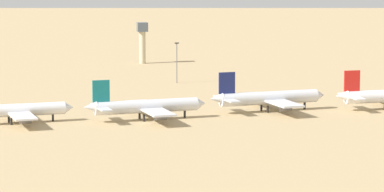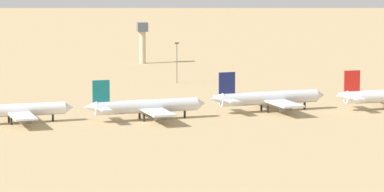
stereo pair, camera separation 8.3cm
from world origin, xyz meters
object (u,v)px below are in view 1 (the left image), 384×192
Objects in this scene: parked_jet_yellow_3 at (13,110)px; light_pole_mid at (177,60)px; parked_jet_teal_4 at (145,106)px; parked_jet_navy_5 at (268,98)px; control_tower at (142,39)px.

light_pole_mid reaches higher than parked_jet_yellow_3.
light_pole_mid is (26.92, 91.64, 5.29)m from parked_jet_teal_4.
light_pole_mid reaches higher than parked_jet_teal_4.
parked_jet_navy_5 is (44.54, 9.88, 0.15)m from parked_jet_teal_4.
control_tower is at bearing 92.60° from light_pole_mid.
parked_jet_teal_4 is 171.31m from control_tower.
parked_jet_navy_5 reaches higher than parked_jet_yellow_3.
control_tower reaches higher than parked_jet_yellow_3.
parked_jet_yellow_3 is 87.80m from parked_jet_navy_5.
parked_jet_yellow_3 is at bearing 176.64° from parked_jet_navy_5.
parked_jet_navy_5 is 2.52× the size of light_pole_mid.
light_pole_mid is (69.78, 90.21, 5.57)m from parked_jet_yellow_3.
parked_jet_navy_5 is at bearing -2.98° from parked_jet_yellow_3.
parked_jet_teal_4 is at bearing -106.37° from light_pole_mid.
parked_jet_teal_4 is 0.97× the size of parked_jet_navy_5.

